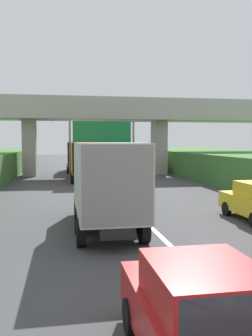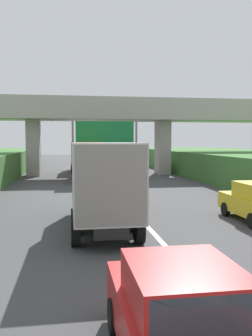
# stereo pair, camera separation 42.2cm
# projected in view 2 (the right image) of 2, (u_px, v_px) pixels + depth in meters

# --- Properties ---
(lane_centre_stripe) EXTENTS (0.20, 103.16, 0.01)m
(lane_centre_stripe) POSITION_uv_depth(u_px,v_px,m) (108.00, 183.00, 30.16)
(lane_centre_stripe) COLOR white
(lane_centre_stripe) RESTS_ON ground
(overpass_bridge) EXTENTS (40.00, 4.80, 7.90)m
(overpass_bridge) POSITION_uv_depth(u_px,v_px,m) (100.00, 118.00, 37.50)
(overpass_bridge) COLOR #ADA89E
(overpass_bridge) RESTS_ON ground
(overhead_highway_sign) EXTENTS (5.88, 0.18, 5.40)m
(overhead_highway_sign) POSITION_uv_depth(u_px,v_px,m) (105.00, 136.00, 32.16)
(overhead_highway_sign) COLOR slate
(overhead_highway_sign) RESTS_ON ground
(truck_orange) EXTENTS (2.44, 7.30, 3.44)m
(truck_orange) POSITION_uv_depth(u_px,v_px,m) (87.00, 159.00, 31.98)
(truck_orange) COLOR black
(truck_orange) RESTS_ON ground
(truck_green) EXTENTS (2.44, 7.30, 3.44)m
(truck_green) POSITION_uv_depth(u_px,v_px,m) (102.00, 181.00, 14.29)
(truck_green) COLOR black
(truck_green) RESTS_ON ground
(truck_white) EXTENTS (2.44, 7.30, 3.44)m
(truck_white) POSITION_uv_depth(u_px,v_px,m) (81.00, 155.00, 41.65)
(truck_white) COLOR black
(truck_white) RESTS_ON ground
(car_red) EXTENTS (1.86, 4.10, 1.72)m
(car_red) POSITION_uv_depth(u_px,v_px,m) (181.00, 319.00, 5.33)
(car_red) COLOR red
(car_red) RESTS_ON ground
(construction_barrel_4) EXTENTS (0.57, 0.57, 0.90)m
(construction_barrel_4) POSITION_uv_depth(u_px,v_px,m) (245.00, 196.00, 20.25)
(construction_barrel_4) COLOR orange
(construction_barrel_4) RESTS_ON ground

